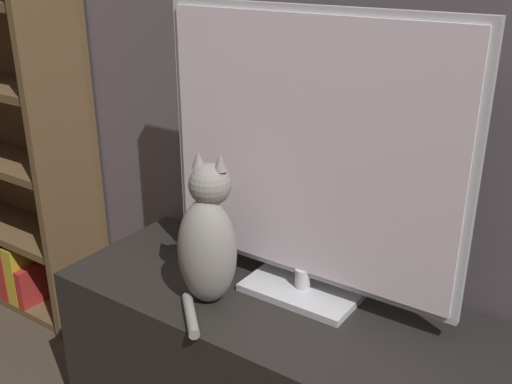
# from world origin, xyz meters

# --- Properties ---
(tv_stand) EXTENTS (1.30, 0.49, 0.51)m
(tv_stand) POSITION_xyz_m (0.00, 0.93, 0.25)
(tv_stand) COLOR black
(tv_stand) RESTS_ON ground_plane
(tv) EXTENTS (0.85, 0.19, 0.77)m
(tv) POSITION_xyz_m (0.01, 1.02, 0.90)
(tv) COLOR #B7B7BC
(tv) RESTS_ON tv_stand
(cat) EXTENTS (0.19, 0.27, 0.42)m
(cat) POSITION_xyz_m (-0.19, 0.85, 0.68)
(cat) COLOR gray
(cat) RESTS_ON tv_stand
(bookshelf) EXTENTS (0.76, 0.28, 1.54)m
(bookshelf) POSITION_xyz_m (-1.38, 1.09, 0.67)
(bookshelf) COLOR brown
(bookshelf) RESTS_ON ground_plane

